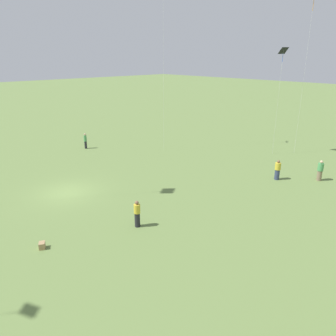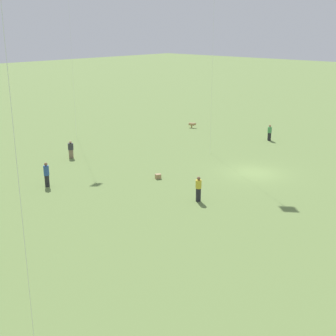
% 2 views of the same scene
% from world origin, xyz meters
% --- Properties ---
extents(ground_plane, '(240.00, 240.00, 0.00)m').
position_xyz_m(ground_plane, '(0.00, 0.00, 0.00)').
color(ground_plane, olive).
extents(person_1, '(0.43, 0.43, 1.63)m').
position_xyz_m(person_1, '(4.91, -10.51, 0.80)').
color(person_1, '#232328').
rests_on(person_1, ground_plane).
extents(person_3, '(0.68, 0.68, 1.58)m').
position_xyz_m(person_3, '(14.40, 7.23, 0.76)').
color(person_3, '#847056').
rests_on(person_3, ground_plane).
extents(person_5, '(0.45, 0.45, 1.82)m').
position_xyz_m(person_5, '(9.35, 13.05, 0.91)').
color(person_5, '#232328').
rests_on(person_5, ground_plane).
extents(person_6, '(0.47, 0.47, 1.73)m').
position_xyz_m(person_6, '(-0.68, 7.90, 0.86)').
color(person_6, '#232328').
rests_on(person_6, ground_plane).
extents(dog_0, '(0.88, 0.55, 0.62)m').
position_xyz_m(dog_0, '(14.66, -9.93, 0.42)').
color(dog_0, tan).
rests_on(dog_0, ground_plane).
extents(picnic_bag_0, '(0.48, 0.52, 0.36)m').
position_xyz_m(picnic_bag_0, '(4.64, 6.24, 0.18)').
color(picnic_bag_0, '#A58459').
rests_on(picnic_bag_0, ground_plane).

